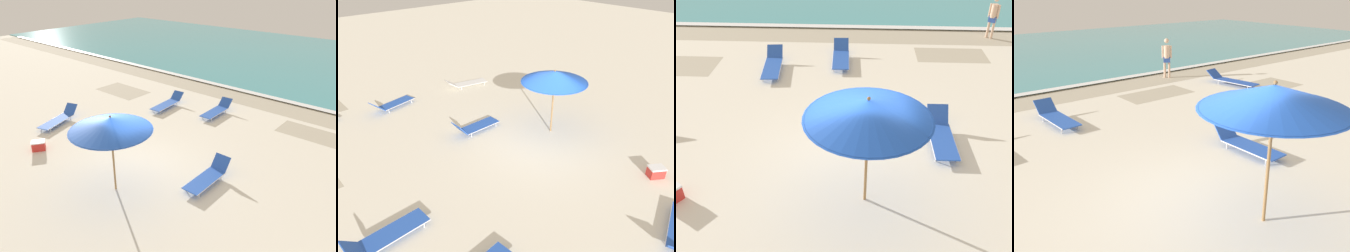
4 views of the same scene
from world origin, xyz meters
The scene contains 8 objects.
ground_plane centered at (0.00, 0.01, -0.08)m, with size 60.00×60.00×0.16m.
ocean_water centered at (0.00, 20.01, 0.03)m, with size 60.00×20.10×0.07m.
beach_umbrella centered at (0.31, -0.92, 2.28)m, with size 2.48×2.48×2.55m.
sun_lounger_under_umbrella centered at (-5.50, 0.75, 0.22)m, with size 1.26×2.25×0.59m.
sun_lounger_beside_umbrella centered at (-0.62, 6.31, 0.21)m, with size 0.70×2.13×0.56m.
sun_lounger_near_water_left centered at (-3.04, 5.47, 0.21)m, with size 0.81×2.24×0.55m.
sun_lounger_mid_beach_pair_b centered at (2.31, 1.31, 0.22)m, with size 0.64×1.96×0.62m.
cooler_box centered at (-3.89, -1.18, 0.19)m, with size 0.57×0.61×0.37m.
Camera 1 is at (7.17, -6.32, 6.26)m, focal length 35.00 mm.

